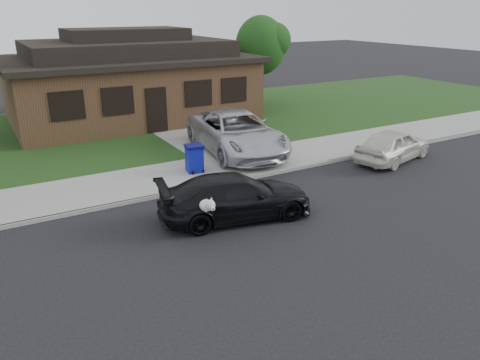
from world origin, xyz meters
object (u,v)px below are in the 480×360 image
white_compact (393,145)px  recycling_bin (194,158)px  sedan (236,197)px  minivan (236,132)px

white_compact → recycling_bin: (-7.55, 2.43, -0.02)m
sedan → white_compact: (8.09, 1.59, -0.00)m
sedan → minivan: 6.20m
minivan → white_compact: minivan is taller
minivan → sedan: bearing=-113.1°
minivan → white_compact: (5.02, -3.79, -0.31)m
minivan → recycling_bin: minivan is taller
minivan → recycling_bin: bearing=-145.1°
sedan → recycling_bin: bearing=3.0°
sedan → minivan: size_ratio=0.80×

